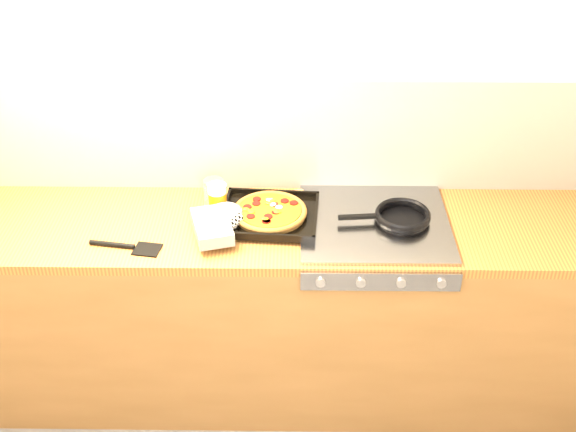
{
  "coord_description": "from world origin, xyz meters",
  "views": [
    {
      "loc": [
        0.13,
        -1.32,
        2.53
      ],
      "look_at": [
        0.1,
        1.08,
        0.95
      ],
      "focal_mm": 45.0,
      "sensor_mm": 36.0,
      "label": 1
    }
  ],
  "objects_px": {
    "pizza_on_tray": "(254,216)",
    "tomato_can": "(214,193)",
    "frying_pan": "(401,217)",
    "juice_glass": "(218,199)"
  },
  "relations": [
    {
      "from": "frying_pan",
      "to": "juice_glass",
      "type": "relative_size",
      "value": 2.94
    },
    {
      "from": "tomato_can",
      "to": "juice_glass",
      "type": "xyz_separation_m",
      "value": [
        0.02,
        -0.05,
        0.01
      ]
    },
    {
      "from": "tomato_can",
      "to": "juice_glass",
      "type": "relative_size",
      "value": 0.93
    },
    {
      "from": "tomato_can",
      "to": "juice_glass",
      "type": "distance_m",
      "value": 0.06
    },
    {
      "from": "pizza_on_tray",
      "to": "tomato_can",
      "type": "distance_m",
      "value": 0.22
    },
    {
      "from": "pizza_on_tray",
      "to": "juice_glass",
      "type": "xyz_separation_m",
      "value": [
        -0.15,
        0.09,
        0.02
      ]
    },
    {
      "from": "frying_pan",
      "to": "juice_glass",
      "type": "height_order",
      "value": "juice_glass"
    },
    {
      "from": "juice_glass",
      "to": "pizza_on_tray",
      "type": "bearing_deg",
      "value": -29.85
    },
    {
      "from": "pizza_on_tray",
      "to": "tomato_can",
      "type": "relative_size",
      "value": 4.29
    },
    {
      "from": "juice_glass",
      "to": "frying_pan",
      "type": "bearing_deg",
      "value": -5.94
    }
  ]
}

